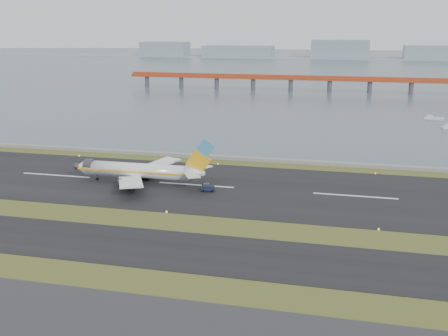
{
  "coord_description": "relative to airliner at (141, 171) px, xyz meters",
  "views": [
    {
      "loc": [
        40.34,
        -102.86,
        40.04
      ],
      "look_at": [
        9.4,
        22.0,
        7.16
      ],
      "focal_mm": 45.0,
      "sensor_mm": 36.0,
      "label": 1
    }
  ],
  "objects": [
    {
      "name": "taxiway_strip",
      "position": [
        14.27,
        -40.14,
        -3.41
      ],
      "size": [
        1000.0,
        18.0,
        0.1
      ],
      "primitive_type": "cube",
      "color": "black",
      "rests_on": "ground"
    },
    {
      "name": "red_pier",
      "position": [
        34.27,
        221.86,
        3.82
      ],
      "size": [
        260.0,
        5.0,
        10.2
      ],
      "color": "#B13F1E",
      "rests_on": "ground"
    },
    {
      "name": "airliner",
      "position": [
        0.0,
        0.0,
        0.0
      ],
      "size": [
        38.52,
        32.89,
        12.8
      ],
      "color": "white",
      "rests_on": "ground"
    },
    {
      "name": "ground",
      "position": [
        14.27,
        -28.14,
        -3.46
      ],
      "size": [
        1000.0,
        1000.0,
        0.0
      ],
      "primitive_type": "plane",
      "color": "#3E4D1B",
      "rests_on": "ground"
    },
    {
      "name": "far_shoreline",
      "position": [
        27.89,
        591.86,
        2.61
      ],
      "size": [
        1400.0,
        80.0,
        60.5
      ],
      "color": "#8B9BA4",
      "rests_on": "ground"
    },
    {
      "name": "pushback_tug",
      "position": [
        18.68,
        -2.79,
        -2.46
      ],
      "size": [
        3.51,
        2.46,
        2.06
      ],
      "rotation": [
        0.0,
        0.0,
        0.21
      ],
      "color": "#131E36",
      "rests_on": "ground"
    },
    {
      "name": "bay_water",
      "position": [
        14.27,
        431.86,
        -3.46
      ],
      "size": [
        1400.0,
        800.0,
        1.3
      ],
      "primitive_type": "cube",
      "color": "#475365",
      "rests_on": "ground"
    },
    {
      "name": "seawall",
      "position": [
        14.27,
        31.86,
        -2.96
      ],
      "size": [
        1000.0,
        2.5,
        1.0
      ],
      "primitive_type": "cube",
      "color": "gray",
      "rests_on": "ground"
    },
    {
      "name": "runway_strip",
      "position": [
        14.27,
        1.86,
        -3.41
      ],
      "size": [
        1000.0,
        45.0,
        0.1
      ],
      "primitive_type": "cube",
      "color": "black",
      "rests_on": "ground"
    },
    {
      "name": "workboat_far",
      "position": [
        85.06,
        125.54,
        -2.84
      ],
      "size": [
        8.37,
        3.95,
        1.95
      ],
      "rotation": [
        0.0,
        0.0,
        -0.18
      ],
      "color": "white",
      "rests_on": "ground"
    }
  ]
}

